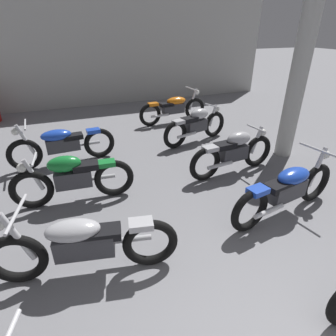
{
  "coord_description": "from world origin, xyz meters",
  "views": [
    {
      "loc": [
        -1.47,
        -0.11,
        2.67
      ],
      "look_at": [
        0.0,
        3.67,
        0.55
      ],
      "focal_mm": 29.5,
      "sensor_mm": 36.0,
      "label": 1
    }
  ],
  "objects": [
    {
      "name": "motorcycle_left_row_2",
      "position": [
        -1.5,
        4.09,
        0.46
      ],
      "size": [
        1.97,
        0.48,
        0.88
      ],
      "color": "black",
      "rests_on": "ground"
    },
    {
      "name": "motorcycle_right_row_4",
      "position": [
        1.64,
        7.4,
        0.45
      ],
      "size": [
        2.17,
        0.68,
        0.97
      ],
      "color": "black",
      "rests_on": "ground"
    },
    {
      "name": "motorcycle_right_row_2",
      "position": [
        1.51,
        4.01,
        0.46
      ],
      "size": [
        1.97,
        0.53,
        0.88
      ],
      "color": "black",
      "rests_on": "ground"
    },
    {
      "name": "support_pillar",
      "position": [
        3.12,
        4.36,
        1.6
      ],
      "size": [
        0.36,
        0.36,
        3.2
      ],
      "primitive_type": "cylinder",
      "color": "#B2B2AD",
      "rests_on": "ground"
    },
    {
      "name": "motorcycle_left_row_3",
      "position": [
        -1.59,
        5.66,
        0.45
      ],
      "size": [
        2.17,
        0.68,
        0.97
      ],
      "color": "black",
      "rests_on": "ground"
    },
    {
      "name": "motorcycle_right_row_3",
      "position": [
        1.56,
        5.75,
        0.46
      ],
      "size": [
        1.93,
        0.71,
        0.88
      ],
      "color": "black",
      "rests_on": "ground"
    },
    {
      "name": "back_wall",
      "position": [
        0.0,
        10.4,
        1.8
      ],
      "size": [
        13.12,
        0.24,
        3.6
      ],
      "primitive_type": "cube",
      "color": "#B2B2AD",
      "rests_on": "ground"
    },
    {
      "name": "motorcycle_right_row_1",
      "position": [
        1.51,
        2.55,
        0.45
      ],
      "size": [
        2.16,
        0.73,
        0.97
      ],
      "color": "black",
      "rests_on": "ground"
    },
    {
      "name": "motorcycle_left_row_1",
      "position": [
        -1.5,
        2.46,
        0.45
      ],
      "size": [
        2.15,
        0.73,
        0.97
      ],
      "color": "black",
      "rests_on": "ground"
    }
  ]
}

